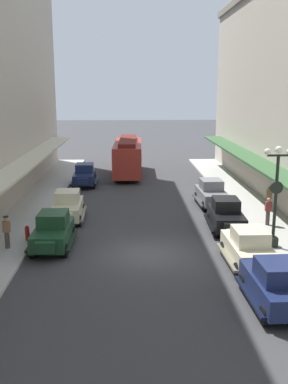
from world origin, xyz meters
TOP-DOWN VIEW (x-y plane):
  - ground_plane at (0.00, 0.00)m, footprint 200.00×200.00m
  - parked_car_0 at (-4.77, 6.11)m, footprint 2.25×4.30m
  - parked_car_1 at (4.55, -1.62)m, footprint 2.20×4.28m
  - parked_car_2 at (4.69, 3.79)m, footprint 2.29×4.31m
  - parked_car_3 at (-4.85, 1.12)m, footprint 2.18×4.27m
  - parked_car_4 at (4.53, -5.63)m, footprint 2.22×4.29m
  - parked_car_5 at (-4.70, 16.53)m, footprint 2.21×4.28m
  - parked_car_6 at (4.85, 9.36)m, footprint 2.26×4.30m
  - streetcar at (-1.01, 21.18)m, footprint 2.72×9.65m
  - lamp_post_with_clock at (6.40, 0.50)m, footprint 1.42×0.44m
  - fire_hydrant at (-6.35, 1.89)m, footprint 0.24×0.24m
  - pedestrian_0 at (8.29, 7.39)m, footprint 0.36×0.24m
  - pedestrian_3 at (7.28, 4.24)m, footprint 0.36×0.24m
  - pedestrian_4 at (-7.09, 0.72)m, footprint 0.36×0.28m

SIDE VIEW (x-z plane):
  - ground_plane at x=0.00m, z-range 0.00..0.00m
  - fire_hydrant at x=-6.35m, z-range 0.15..0.97m
  - parked_car_0 at x=-4.77m, z-range 0.02..1.86m
  - parked_car_1 at x=4.55m, z-range 0.02..1.86m
  - parked_car_2 at x=4.69m, z-range 0.02..1.86m
  - parked_car_3 at x=-4.85m, z-range 0.02..1.86m
  - parked_car_4 at x=4.53m, z-range 0.02..1.86m
  - parked_car_5 at x=-4.70m, z-range 0.02..1.86m
  - parked_car_6 at x=4.85m, z-range 0.02..1.86m
  - pedestrian_0 at x=8.29m, z-range 0.17..1.81m
  - pedestrian_3 at x=7.28m, z-range 0.17..1.81m
  - pedestrian_4 at x=-7.09m, z-range 0.18..1.85m
  - streetcar at x=-1.01m, z-range 0.17..3.63m
  - lamp_post_with_clock at x=6.40m, z-range 0.41..5.57m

